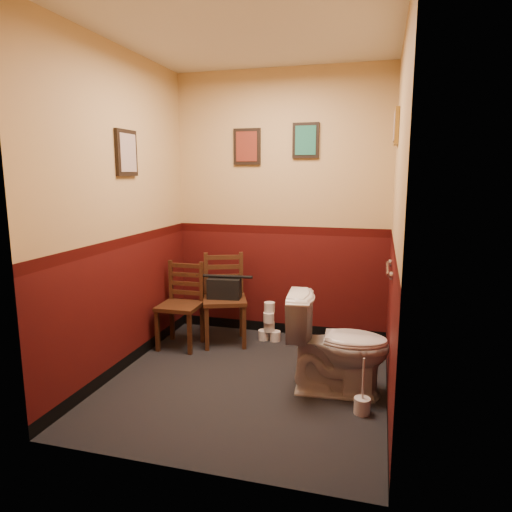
{
  "coord_description": "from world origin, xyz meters",
  "views": [
    {
      "loc": [
        0.99,
        -3.37,
        1.68
      ],
      "look_at": [
        0.0,
        0.25,
        1.0
      ],
      "focal_mm": 32.0,
      "sensor_mm": 36.0,
      "label": 1
    }
  ],
  "objects": [
    {
      "name": "wall_front",
      "position": [
        0.0,
        -1.2,
        1.35
      ],
      "size": [
        2.2,
        0.0,
        2.7
      ],
      "primitive_type": "cube",
      "rotation": [
        -1.57,
        0.0,
        0.0
      ],
      "color": "#440E0C",
      "rests_on": "ground"
    },
    {
      "name": "wall_left",
      "position": [
        -1.1,
        0.0,
        1.35
      ],
      "size": [
        0.0,
        2.4,
        2.7
      ],
      "primitive_type": "cube",
      "rotation": [
        1.57,
        0.0,
        1.57
      ],
      "color": "#440E0C",
      "rests_on": "ground"
    },
    {
      "name": "floor",
      "position": [
        0.0,
        0.0,
        0.0
      ],
      "size": [
        2.2,
        2.4,
        0.0
      ],
      "primitive_type": "cube",
      "color": "black",
      "rests_on": "ground"
    },
    {
      "name": "framed_print_right",
      "position": [
        1.08,
        0.6,
        2.05
      ],
      "size": [
        0.04,
        0.34,
        0.28
      ],
      "color": "olive",
      "rests_on": "wall_right"
    },
    {
      "name": "grab_bar",
      "position": [
        1.07,
        0.25,
        0.95
      ],
      "size": [
        0.05,
        0.56,
        0.06
      ],
      "color": "silver",
      "rests_on": "wall_right"
    },
    {
      "name": "chair_left",
      "position": [
        -0.85,
        0.59,
        0.41
      ],
      "size": [
        0.39,
        0.39,
        0.83
      ],
      "rotation": [
        0.0,
        0.0,
        0.02
      ],
      "color": "#4B2816",
      "rests_on": "floor"
    },
    {
      "name": "wall_right",
      "position": [
        1.1,
        0.0,
        1.35
      ],
      "size": [
        0.0,
        2.4,
        2.7
      ],
      "primitive_type": "cube",
      "rotation": [
        1.57,
        0.0,
        -1.57
      ],
      "color": "#440E0C",
      "rests_on": "ground"
    },
    {
      "name": "ceiling",
      "position": [
        0.0,
        0.0,
        2.7
      ],
      "size": [
        2.2,
        2.4,
        0.0
      ],
      "primitive_type": "cube",
      "rotation": [
        3.14,
        0.0,
        0.0
      ],
      "color": "silver",
      "rests_on": "ground"
    },
    {
      "name": "framed_print_left",
      "position": [
        -1.08,
        0.1,
        1.85
      ],
      "size": [
        0.04,
        0.3,
        0.38
      ],
      "color": "black",
      "rests_on": "wall_left"
    },
    {
      "name": "chair_right",
      "position": [
        -0.48,
        0.79,
        0.45
      ],
      "size": [
        0.54,
        0.54,
        0.89
      ],
      "rotation": [
        0.0,
        0.0,
        0.37
      ],
      "color": "#4B2816",
      "rests_on": "floor"
    },
    {
      "name": "toilet",
      "position": [
        0.72,
        -0.0,
        0.38
      ],
      "size": [
        0.81,
        0.49,
        0.77
      ],
      "primitive_type": "imported",
      "rotation": [
        0.0,
        0.0,
        1.64
      ],
      "color": "white",
      "rests_on": "floor"
    },
    {
      "name": "framed_print_back_b",
      "position": [
        0.25,
        1.18,
        2.0
      ],
      "size": [
        0.26,
        0.04,
        0.34
      ],
      "color": "black",
      "rests_on": "wall_back"
    },
    {
      "name": "toilet_brush",
      "position": [
        0.93,
        -0.29,
        0.07
      ],
      "size": [
        0.12,
        0.12,
        0.42
      ],
      "color": "silver",
      "rests_on": "floor"
    },
    {
      "name": "framed_print_back_a",
      "position": [
        -0.35,
        1.18,
        1.95
      ],
      "size": [
        0.28,
        0.04,
        0.36
      ],
      "color": "black",
      "rests_on": "wall_back"
    },
    {
      "name": "tp_stack",
      "position": [
        -0.05,
        0.94,
        0.17
      ],
      "size": [
        0.23,
        0.14,
        0.4
      ],
      "color": "silver",
      "rests_on": "floor"
    },
    {
      "name": "handbag",
      "position": [
        -0.46,
        0.76,
        0.57
      ],
      "size": [
        0.34,
        0.2,
        0.23
      ],
      "rotation": [
        0.0,
        0.0,
        0.12
      ],
      "color": "black",
      "rests_on": "chair_right"
    },
    {
      "name": "wall_back",
      "position": [
        0.0,
        1.2,
        1.35
      ],
      "size": [
        2.2,
        0.0,
        2.7
      ],
      "primitive_type": "cube",
      "rotation": [
        1.57,
        0.0,
        0.0
      ],
      "color": "#440E0C",
      "rests_on": "ground"
    }
  ]
}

